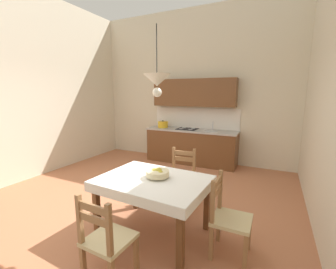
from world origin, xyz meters
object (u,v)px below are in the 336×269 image
kitchen_cabinetry (192,131)px  dining_table (153,188)px  dining_chair_kitchen_side (181,179)px  dining_chair_camera_side (106,241)px  fruit_bowl (158,173)px  dining_chair_window_side (228,218)px  pendant_lamp (157,81)px

kitchen_cabinetry → dining_table: (0.61, -3.16, -0.22)m
dining_chair_kitchen_side → dining_chair_camera_side: bearing=-91.2°
fruit_bowl → dining_chair_window_side: bearing=-2.7°
dining_chair_kitchen_side → pendant_lamp: size_ratio=1.16×
dining_chair_kitchen_side → pendant_lamp: (0.06, -0.92, 1.53)m
dining_chair_window_side → pendant_lamp: (-0.88, -0.04, 1.53)m
dining_chair_camera_side → fruit_bowl: 1.02m
dining_chair_camera_side → fruit_bowl: (0.05, 0.95, 0.37)m
dining_chair_window_side → dining_chair_kitchen_side: (-0.93, 0.88, 0.00)m
kitchen_cabinetry → dining_chair_camera_side: bearing=-81.5°
dining_table → dining_chair_camera_side: dining_chair_camera_side is taller
dining_chair_kitchen_side → fruit_bowl: dining_chair_kitchen_side is taller
kitchen_cabinetry → dining_table: 3.22m
dining_chair_camera_side → dining_chair_window_side: same height
dining_table → pendant_lamp: pendant_lamp is taller
kitchen_cabinetry → dining_table: bearing=-79.0°
dining_chair_camera_side → dining_chair_kitchen_side: bearing=88.8°
fruit_bowl → kitchen_cabinetry: bearing=101.9°
dining_chair_camera_side → fruit_bowl: size_ratio=3.10×
dining_table → fruit_bowl: size_ratio=4.78×
dining_chair_kitchen_side → fruit_bowl: 0.91m
dining_chair_window_side → dining_chair_kitchen_side: size_ratio=1.00×
dining_table → kitchen_cabinetry: bearing=101.0°
dining_table → pendant_lamp: 1.34m
kitchen_cabinetry → dining_chair_window_side: bearing=-63.4°
dining_chair_kitchen_side → dining_table: bearing=-92.0°
kitchen_cabinetry → fruit_bowl: bearing=-78.1°
dining_chair_window_side → dining_table: bearing=-179.1°
dining_chair_window_side → pendant_lamp: size_ratio=1.16×
kitchen_cabinetry → dining_chair_camera_side: 4.11m
dining_table → dining_chair_window_side: 0.98m
dining_table → fruit_bowl: fruit_bowl is taller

